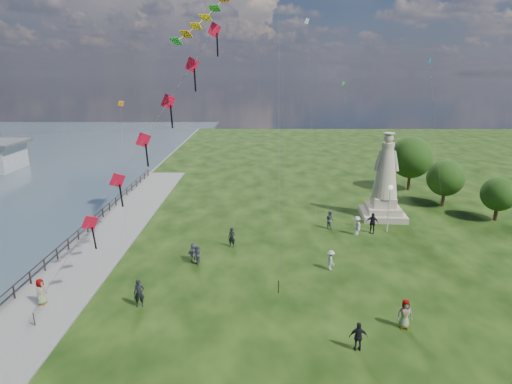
{
  "coord_description": "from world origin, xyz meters",
  "views": [
    {
      "loc": [
        -0.81,
        -22.27,
        13.87
      ],
      "look_at": [
        -1.0,
        8.0,
        5.5
      ],
      "focal_mm": 30.0,
      "sensor_mm": 36.0,
      "label": 1
    }
  ],
  "objects_px": {
    "person_0": "(139,293)",
    "person_2": "(331,260)",
    "statue": "(385,186)",
    "person_4": "(405,314)",
    "person_9": "(372,223)",
    "person_1": "(197,255)",
    "person_3": "(359,337)",
    "person_8": "(357,226)",
    "lamppost": "(390,198)",
    "person_5": "(194,252)",
    "person_10": "(41,293)",
    "person_7": "(330,220)",
    "person_6": "(232,237)"
  },
  "relations": [
    {
      "from": "person_5",
      "to": "lamppost",
      "type": "bearing_deg",
      "value": -36.49
    },
    {
      "from": "person_2",
      "to": "person_4",
      "type": "distance_m",
      "value": 8.01
    },
    {
      "from": "person_0",
      "to": "lamppost",
      "type": "bearing_deg",
      "value": 23.4
    },
    {
      "from": "person_9",
      "to": "person_10",
      "type": "xyz_separation_m",
      "value": [
        -23.65,
        -12.68,
        -0.12
      ]
    },
    {
      "from": "lamppost",
      "to": "person_7",
      "type": "bearing_deg",
      "value": 169.99
    },
    {
      "from": "person_0",
      "to": "person_2",
      "type": "distance_m",
      "value": 13.68
    },
    {
      "from": "lamppost",
      "to": "person_1",
      "type": "bearing_deg",
      "value": -156.45
    },
    {
      "from": "statue",
      "to": "person_3",
      "type": "relative_size",
      "value": 5.24
    },
    {
      "from": "person_2",
      "to": "person_8",
      "type": "distance_m",
      "value": 7.84
    },
    {
      "from": "lamppost",
      "to": "person_3",
      "type": "height_order",
      "value": "lamppost"
    },
    {
      "from": "person_0",
      "to": "person_1",
      "type": "distance_m",
      "value": 6.52
    },
    {
      "from": "person_2",
      "to": "person_4",
      "type": "relative_size",
      "value": 0.87
    },
    {
      "from": "person_0",
      "to": "person_5",
      "type": "distance_m",
      "value": 7.12
    },
    {
      "from": "person_3",
      "to": "person_7",
      "type": "distance_m",
      "value": 18.29
    },
    {
      "from": "person_0",
      "to": "person_3",
      "type": "xyz_separation_m",
      "value": [
        12.5,
        -4.3,
        -0.08
      ]
    },
    {
      "from": "person_1",
      "to": "person_5",
      "type": "xyz_separation_m",
      "value": [
        -0.37,
        0.8,
        -0.06
      ]
    },
    {
      "from": "person_5",
      "to": "person_8",
      "type": "bearing_deg",
      "value": -35.14
    },
    {
      "from": "person_8",
      "to": "person_5",
      "type": "bearing_deg",
      "value": -85.17
    },
    {
      "from": "statue",
      "to": "person_8",
      "type": "distance_m",
      "value": 6.53
    },
    {
      "from": "person_2",
      "to": "person_6",
      "type": "height_order",
      "value": "person_6"
    },
    {
      "from": "person_2",
      "to": "person_5",
      "type": "distance_m",
      "value": 10.39
    },
    {
      "from": "lamppost",
      "to": "person_8",
      "type": "distance_m",
      "value": 3.83
    },
    {
      "from": "person_6",
      "to": "lamppost",
      "type": "bearing_deg",
      "value": 31.2
    },
    {
      "from": "statue",
      "to": "person_7",
      "type": "bearing_deg",
      "value": -146.54
    },
    {
      "from": "person_1",
      "to": "person_5",
      "type": "bearing_deg",
      "value": 169.53
    },
    {
      "from": "person_3",
      "to": "person_2",
      "type": "bearing_deg",
      "value": -88.79
    },
    {
      "from": "person_9",
      "to": "person_1",
      "type": "bearing_deg",
      "value": -132.77
    },
    {
      "from": "statue",
      "to": "person_4",
      "type": "bearing_deg",
      "value": -97.71
    },
    {
      "from": "person_0",
      "to": "person_10",
      "type": "relative_size",
      "value": 1.07
    },
    {
      "from": "statue",
      "to": "person_9",
      "type": "bearing_deg",
      "value": -111.93
    },
    {
      "from": "person_8",
      "to": "person_7",
      "type": "bearing_deg",
      "value": -144.92
    },
    {
      "from": "person_1",
      "to": "person_7",
      "type": "bearing_deg",
      "value": 90.23
    },
    {
      "from": "statue",
      "to": "person_8",
      "type": "xyz_separation_m",
      "value": [
        -3.68,
        -4.86,
        -2.34
      ]
    },
    {
      "from": "person_6",
      "to": "person_7",
      "type": "height_order",
      "value": "person_7"
    },
    {
      "from": "person_4",
      "to": "person_5",
      "type": "height_order",
      "value": "person_4"
    },
    {
      "from": "statue",
      "to": "person_2",
      "type": "bearing_deg",
      "value": -116.39
    },
    {
      "from": "person_9",
      "to": "person_5",
      "type": "bearing_deg",
      "value": -135.85
    },
    {
      "from": "person_4",
      "to": "person_5",
      "type": "xyz_separation_m",
      "value": [
        -13.22,
        8.93,
        -0.12
      ]
    },
    {
      "from": "statue",
      "to": "person_10",
      "type": "xyz_separation_m",
      "value": [
        -25.84,
        -17.08,
        -2.37
      ]
    },
    {
      "from": "person_2",
      "to": "person_8",
      "type": "height_order",
      "value": "person_8"
    },
    {
      "from": "person_1",
      "to": "person_2",
      "type": "distance_m",
      "value": 9.94
    },
    {
      "from": "person_5",
      "to": "person_7",
      "type": "xyz_separation_m",
      "value": [
        11.59,
        7.21,
        0.12
      ]
    },
    {
      "from": "person_0",
      "to": "person_8",
      "type": "bearing_deg",
      "value": 26.4
    },
    {
      "from": "statue",
      "to": "person_5",
      "type": "height_order",
      "value": "statue"
    },
    {
      "from": "person_5",
      "to": "person_7",
      "type": "relative_size",
      "value": 0.86
    },
    {
      "from": "person_0",
      "to": "person_3",
      "type": "distance_m",
      "value": 13.22
    },
    {
      "from": "person_8",
      "to": "person_9",
      "type": "height_order",
      "value": "person_9"
    },
    {
      "from": "person_2",
      "to": "person_8",
      "type": "xyz_separation_m",
      "value": [
        3.44,
        7.04,
        0.12
      ]
    },
    {
      "from": "person_2",
      "to": "person_8",
      "type": "bearing_deg",
      "value": -39.85
    },
    {
      "from": "person_6",
      "to": "person_10",
      "type": "bearing_deg",
      "value": -123.02
    }
  ]
}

